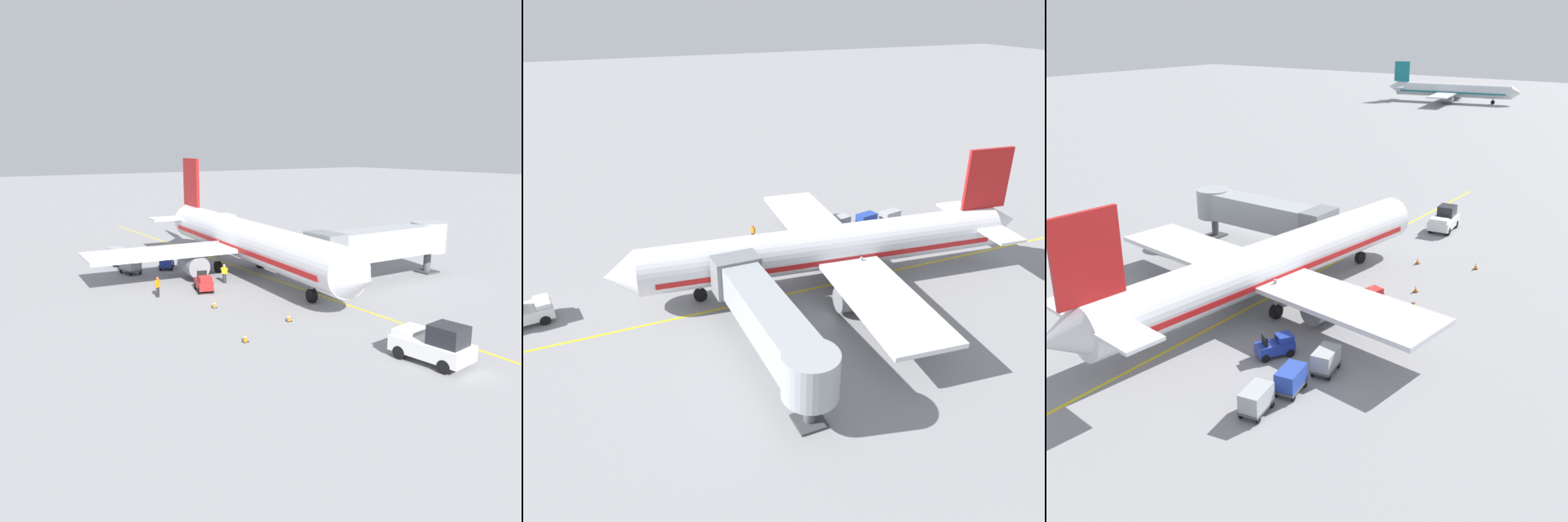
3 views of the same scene
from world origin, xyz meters
TOP-DOWN VIEW (x-y plane):
  - ground_plane at (0.00, 0.00)m, footprint 400.00×400.00m
  - gate_lead_in_line at (0.00, 0.00)m, footprint 0.24×80.00m
  - parked_airliner at (0.70, -1.60)m, footprint 30.38×37.35m
  - jet_bridge at (-7.94, 7.64)m, footprint 15.60×3.50m
  - pushback_tractor at (3.90, 23.31)m, footprint 2.77×4.65m
  - baggage_tug_lead at (6.28, -7.86)m, footprint 2.28×2.77m
  - baggage_tug_trailing at (7.35, 2.13)m, footprint 1.88×2.74m
  - baggage_cart_front at (10.13, -7.68)m, footprint 1.72×2.98m
  - baggage_cart_second_in_train at (9.72, -10.74)m, footprint 1.72×2.98m
  - baggage_cart_third_in_train at (9.45, -13.57)m, footprint 1.72×2.98m
  - ground_crew_wing_walker at (11.34, 1.71)m, footprint 0.66×0.47m
  - ground_crew_loader at (4.44, 0.53)m, footprint 0.49×0.65m
  - safety_cone_nose_left at (6.23, 12.69)m, footprint 0.36×0.36m
  - safety_cone_nose_right at (11.00, 14.57)m, footprint 0.36×0.36m
  - safety_cone_wing_tip at (8.98, 6.89)m, footprint 0.36×0.36m

SIDE VIEW (x-z plane):
  - ground_plane at x=0.00m, z-range 0.00..0.00m
  - gate_lead_in_line at x=0.00m, z-range 0.00..0.01m
  - safety_cone_nose_left at x=6.23m, z-range -0.01..0.58m
  - safety_cone_nose_right at x=11.00m, z-range -0.01..0.58m
  - safety_cone_wing_tip at x=8.98m, z-range -0.01..0.58m
  - baggage_tug_lead at x=6.28m, z-range -0.10..1.52m
  - baggage_tug_trailing at x=7.35m, z-range -0.10..1.52m
  - baggage_cart_front at x=10.13m, z-range 0.16..1.74m
  - baggage_cart_second_in_train at x=9.72m, z-range 0.16..1.74m
  - baggage_cart_third_in_train at x=9.45m, z-range 0.16..1.74m
  - ground_crew_wing_walker at x=11.34m, z-range 0.11..1.80m
  - ground_crew_loader at x=4.44m, z-range 0.11..1.80m
  - pushback_tractor at x=3.90m, z-range -0.10..2.30m
  - parked_airliner at x=0.70m, z-range -2.13..8.50m
  - jet_bridge at x=-7.94m, z-range 0.97..5.95m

